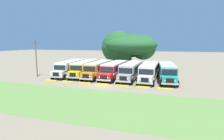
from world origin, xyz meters
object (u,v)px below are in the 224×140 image
Objects in this scene: parked_bus_slot_3 at (115,69)px; broad_shade_tree at (129,46)px; utility_pole at (36,57)px; parked_bus_slot_0 at (70,67)px; parked_bus_slot_2 at (99,68)px; parked_bus_slot_4 at (131,70)px; parked_bus_slot_5 at (149,71)px; parked_bus_slot_6 at (167,71)px; parked_bus_slot_1 at (85,67)px.

parked_bus_slot_3 is 0.79× the size of broad_shade_tree.
parked_bus_slot_3 is at bearing 14.65° from utility_pole.
parked_bus_slot_0 is 1.57× the size of utility_pole.
parked_bus_slot_2 is 0.79× the size of broad_shade_tree.
broad_shade_tree reaches higher than parked_bus_slot_4.
parked_bus_slot_6 is at bearing 101.88° from parked_bus_slot_5.
parked_bus_slot_6 is at bearing 86.56° from parked_bus_slot_0.
parked_bus_slot_5 is 15.89m from broad_shade_tree.
parked_bus_slot_0 is at bearing -86.05° from parked_bus_slot_1.
parked_bus_slot_0 is 15.61m from parked_bus_slot_5.
parked_bus_slot_0 is 1.01× the size of parked_bus_slot_2.
parked_bus_slot_1 is at bearing -95.93° from parked_bus_slot_2.
parked_bus_slot_3 is at bearing 85.38° from parked_bus_slot_0.
parked_bus_slot_2 is 14.46m from broad_shade_tree.
parked_bus_slot_5 is 1.56× the size of utility_pole.
parked_bus_slot_1 is 1.00× the size of parked_bus_slot_6.
utility_pole reaches higher than parked_bus_slot_1.
parked_bus_slot_4 is at bearing 11.96° from utility_pole.
broad_shade_tree is at bearing -164.71° from parked_bus_slot_4.
parked_bus_slot_0 is 16.84m from broad_shade_tree.
parked_bus_slot_3 is at bearing -91.92° from parked_bus_slot_5.
parked_bus_slot_6 is at bearing 92.41° from parked_bus_slot_2.
broad_shade_tree is at bearing -149.40° from parked_bus_slot_6.
parked_bus_slot_1 is 1.01× the size of parked_bus_slot_5.
parked_bus_slot_0 is 6.13m from parked_bus_slot_2.
broad_shade_tree reaches higher than parked_bus_slot_3.
parked_bus_slot_0 and parked_bus_slot_3 have the same top height.
parked_bus_slot_1 is at bearing -91.62° from parked_bus_slot_4.
parked_bus_slot_3 is 3.15m from parked_bus_slot_4.
parked_bus_slot_2 is (3.10, -0.37, 0.00)m from parked_bus_slot_1.
parked_bus_slot_0 is 1.01× the size of parked_bus_slot_5.
parked_bus_slot_5 is at bearing 84.53° from parked_bus_slot_0.
parked_bus_slot_5 is (12.58, -0.67, 0.00)m from parked_bus_slot_1.
parked_bus_slot_5 is 0.79× the size of broad_shade_tree.
parked_bus_slot_1 is 1.01× the size of parked_bus_slot_2.
parked_bus_slot_1 is 1.57× the size of utility_pole.
parked_bus_slot_3 is at bearing -92.81° from parked_bus_slot_6.
utility_pole is at bearing -73.93° from parked_bus_slot_3.
parked_bus_slot_1 is 3.13m from parked_bus_slot_2.
parked_bus_slot_1 is 9.42m from parked_bus_slot_4.
broad_shade_tree is at bearing -177.42° from parked_bus_slot_3.
parked_bus_slot_0 is 6.61m from utility_pole.
parked_bus_slot_0 and parked_bus_slot_1 have the same top height.
utility_pole reaches higher than parked_bus_slot_3.
parked_bus_slot_1 is at bearing -92.51° from parked_bus_slot_3.
parked_bus_slot_4 is 6.15m from parked_bus_slot_6.
parked_bus_slot_5 is at bearing 82.89° from parked_bus_slot_1.
parked_bus_slot_1 is (3.03, 0.43, 0.00)m from parked_bus_slot_0.
parked_bus_slot_2 is 12.44m from parked_bus_slot_6.
parked_bus_slot_6 is 16.84m from broad_shade_tree.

